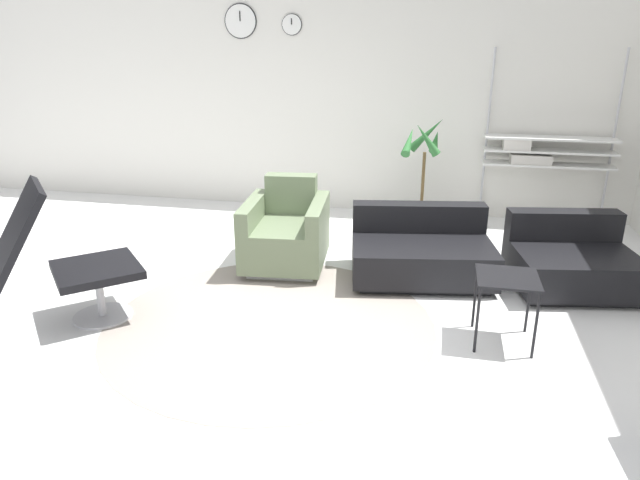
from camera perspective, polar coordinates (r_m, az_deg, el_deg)
ground_plane at (r=4.41m, az=-3.00°, el=-7.81°), size 12.00×12.00×0.00m
wall_back at (r=6.99m, az=3.55°, el=14.34°), size 12.00×0.09×2.80m
round_rug at (r=4.35m, az=-5.03°, el=-8.26°), size 2.47×2.47×0.01m
lounge_chair at (r=4.44m, az=-26.75°, el=0.15°), size 1.19×1.16×1.19m
armchair_red at (r=5.33m, az=-3.39°, el=0.55°), size 0.81×0.95×0.80m
couch_low at (r=5.15m, az=10.04°, el=-1.27°), size 1.34×1.04×0.60m
couch_second at (r=5.31m, az=23.79°, el=-2.07°), size 1.10×1.00×0.60m
side_table at (r=4.10m, az=18.19°, el=-4.25°), size 0.41×0.41×0.50m
potted_plant at (r=6.51m, az=10.17°, el=5.49°), size 0.46×0.42×1.23m
shelf_unit at (r=6.84m, az=21.07°, el=8.35°), size 1.40×0.28×1.94m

